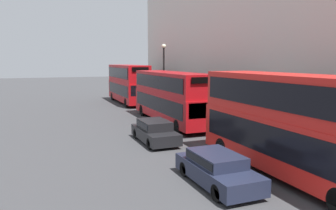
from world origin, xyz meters
The scene contains 7 objects.
bus_leading centered at (1.60, 5.81, 2.45)m, with size 2.59×10.47×4.45m.
bus_second_in_queue centered at (1.60, 19.44, 2.28)m, with size 2.59×11.41×4.11m.
bus_third_in_queue centered at (1.60, 32.77, 2.49)m, with size 2.59×10.13×4.53m.
car_dark_sedan centered at (-1.80, 6.16, 0.70)m, with size 1.83×4.38×1.31m.
car_hatchback centered at (-1.80, 13.73, 0.72)m, with size 1.82×4.33×1.36m.
street_lamp centered at (3.64, 26.27, 4.13)m, with size 0.44×0.44×6.71m.
pedestrian centered at (4.39, 20.93, 0.75)m, with size 0.36×0.36×1.63m.
Camera 1 is at (-8.41, -5.01, 5.02)m, focal length 35.00 mm.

